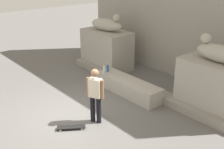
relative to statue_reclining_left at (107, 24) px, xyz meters
name	(u,v)px	position (x,y,z in m)	size (l,w,h in m)	color
ground_plane	(69,116)	(2.63, -3.67, -1.93)	(40.00, 40.00, 0.00)	#605E5B
pedestal_left	(107,49)	(-0.04, -0.01, -1.11)	(2.22, 1.27, 1.65)	#A39E93
pedestal_right	(216,87)	(5.30, -0.01, -1.11)	(2.22, 1.27, 1.65)	#A39E93
statue_reclining_left	(107,24)	(0.00, 0.00, 0.00)	(1.68, 0.87, 0.78)	#ACAA9C
statue_reclining_right	(220,53)	(5.26, -0.01, 0.00)	(1.60, 0.57, 0.78)	#ACAA9C
ledge_block	(128,87)	(2.63, -1.19, -1.66)	(2.74, 0.72, 0.54)	#A39E93
skater	(95,94)	(3.42, -3.24, -1.01)	(0.50, 0.34, 1.67)	black
skateboard	(71,127)	(3.30, -4.03, -1.87)	(0.61, 0.78, 0.08)	black
bottle_clear	(104,69)	(1.52, -1.40, -1.27)	(0.07, 0.07, 0.30)	silver
bottle_blue	(108,68)	(1.55, -1.25, -1.27)	(0.08, 0.08, 0.31)	#194C99
stair_step	(139,86)	(2.63, -0.66, -1.80)	(7.55, 0.50, 0.27)	gray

